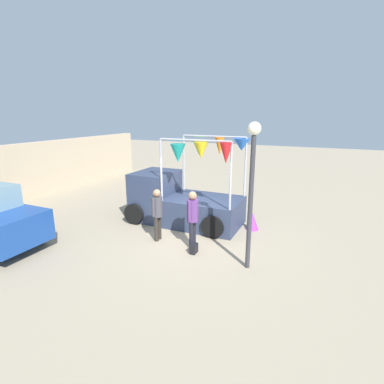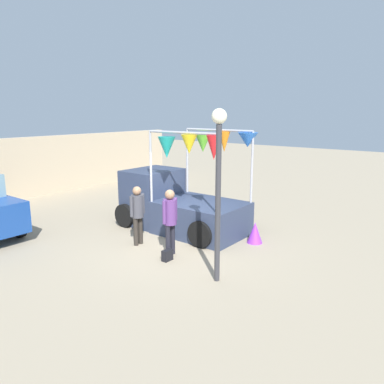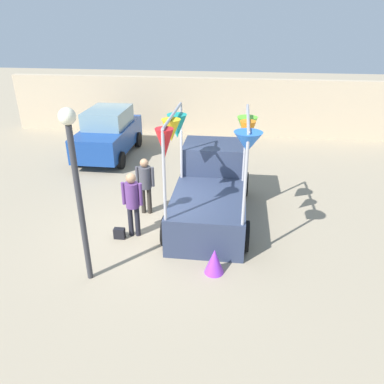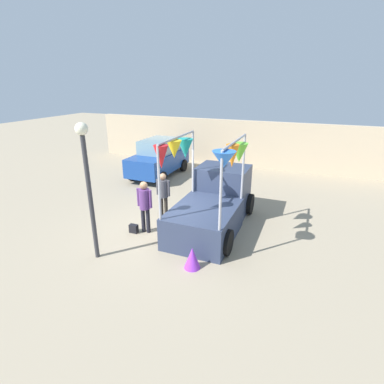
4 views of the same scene
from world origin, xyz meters
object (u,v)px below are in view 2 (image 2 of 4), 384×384
Objects in this scene: person_customer at (170,216)px; folded_kite_bundle_violet at (255,233)px; person_vendor at (137,210)px; handbag at (167,255)px; street_lamp at (218,171)px; vendor_truck at (176,201)px.

person_customer reaches higher than folded_kite_bundle_violet.
handbag is (-0.38, -1.42, -0.87)m from person_vendor.
street_lamp is at bearing -95.95° from handbag.
handbag is at bearing 84.05° from street_lamp.
person_vendor is at bearing 130.27° from folded_kite_bundle_violet.
person_vendor is (-1.85, -0.18, 0.12)m from vendor_truck.
handbag is 2.75m from folded_kite_bundle_violet.
person_customer is at bearing 29.74° from handbag.
vendor_truck is 2.35m from person_customer.
vendor_truck is at bearing 5.42° from person_vendor.
handbag is at bearing -150.26° from person_customer.
folded_kite_bundle_violet reaches higher than handbag.
person_vendor is 5.96× the size of handbag.
person_vendor is 3.42m from street_lamp.
vendor_truck is 2.78m from folded_kite_bundle_violet.
person_vendor is 0.45× the size of street_lamp.
person_vendor reaches higher than folded_kite_bundle_violet.
handbag is (-0.35, -0.20, -0.92)m from person_customer.
person_vendor is 2.78× the size of folded_kite_bundle_violet.
vendor_truck is 1.12× the size of street_lamp.
street_lamp is 6.25× the size of folded_kite_bundle_violet.
street_lamp is (-2.39, -3.22, 1.57)m from vendor_truck.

